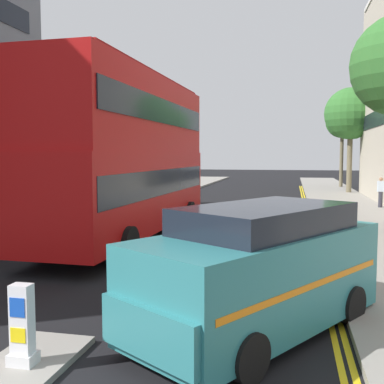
% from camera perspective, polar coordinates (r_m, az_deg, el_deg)
% --- Properties ---
extents(sidewalk_right, '(4.00, 80.00, 0.14)m').
position_cam_1_polar(sidewalk_right, '(19.24, 21.19, -4.28)').
color(sidewalk_right, gray).
rests_on(sidewalk_right, ground).
extents(sidewalk_left, '(4.00, 80.00, 0.14)m').
position_cam_1_polar(sidewalk_left, '(21.49, -15.57, -3.23)').
color(sidewalk_left, gray).
rests_on(sidewalk_left, ground).
extents(kerb_line_outer, '(0.10, 56.00, 0.01)m').
position_cam_1_polar(kerb_line_outer, '(17.07, 15.20, -5.45)').
color(kerb_line_outer, yellow).
rests_on(kerb_line_outer, ground).
extents(kerb_line_inner, '(0.10, 56.00, 0.01)m').
position_cam_1_polar(kerb_line_inner, '(17.06, 14.66, -5.45)').
color(kerb_line_inner, yellow).
rests_on(kerb_line_inner, ground).
extents(traffic_island, '(1.10, 2.20, 0.10)m').
position_cam_1_polar(traffic_island, '(7.05, -20.28, -19.88)').
color(traffic_island, gray).
rests_on(traffic_island, ground).
extents(keep_left_bollard, '(0.36, 0.28, 1.11)m').
position_cam_1_polar(keep_left_bollard, '(6.84, -20.42, -15.62)').
color(keep_left_bollard, silver).
rests_on(keep_left_bollard, traffic_island).
extents(double_decker_bus_away, '(3.01, 10.87, 5.64)m').
position_cam_1_polar(double_decker_bus_away, '(15.83, -7.77, 4.90)').
color(double_decker_bus_away, '#B20F0F').
rests_on(double_decker_bus_away, ground).
extents(taxi_minivan, '(4.14, 5.06, 2.12)m').
position_cam_1_polar(taxi_minivan, '(7.59, 8.02, -9.70)').
color(taxi_minivan, teal).
rests_on(taxi_minivan, ground).
extents(pedestrian_far, '(0.34, 0.22, 1.62)m').
position_cam_1_polar(pedestrian_far, '(26.52, 22.49, 0.04)').
color(pedestrian_far, '#2D2D38').
rests_on(pedestrian_far, sidewalk_right).
extents(street_tree_mid, '(3.87, 3.87, 7.85)m').
position_cam_1_polar(street_tree_mid, '(36.62, 19.20, 9.17)').
color(street_tree_mid, '#6B6047').
rests_on(street_tree_mid, sidewalk_right).
extents(street_tree_far, '(2.90, 2.90, 7.21)m').
position_cam_1_polar(street_tree_far, '(42.67, 18.26, 8.28)').
color(street_tree_far, '#6B6047').
rests_on(street_tree_far, sidewalk_right).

